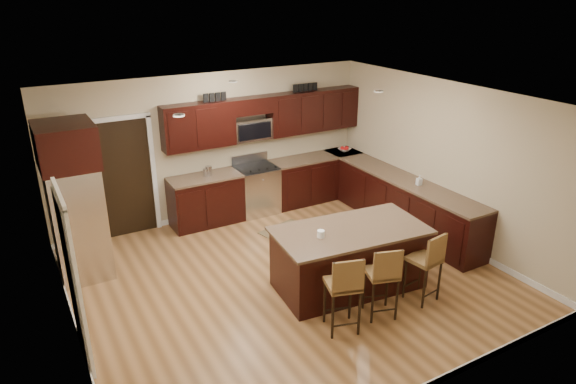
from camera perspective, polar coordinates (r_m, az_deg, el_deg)
floor at (r=7.85m, az=0.10°, el=-9.56°), size 6.00×6.00×0.00m
ceiling at (r=6.84m, az=0.11°, el=10.12°), size 6.00×6.00×0.00m
wall_back at (r=9.58m, az=-8.13°, el=5.04°), size 6.00×0.00×6.00m
wall_left at (r=6.43m, az=-23.88°, el=-5.40°), size 0.00×5.50×5.50m
wall_right at (r=9.02m, az=16.91°, el=3.21°), size 0.00×5.50×5.50m
base_cabinets at (r=9.65m, az=5.63°, el=-0.32°), size 4.02×3.96×0.92m
upper_cabinets at (r=9.73m, az=-2.16°, el=8.49°), size 4.00×0.33×0.80m
range at (r=9.87m, az=-3.55°, el=0.32°), size 0.76×0.64×1.11m
microwave at (r=9.64m, az=-4.12°, el=6.97°), size 0.76×0.31×0.40m
doorway at (r=9.23m, az=-17.51°, el=1.45°), size 0.85×0.03×2.06m
pantry_door at (r=6.32m, az=-22.89°, el=-9.16°), size 0.03×0.80×2.04m
letter_decor at (r=9.57m, az=-2.97°, el=11.03°), size 2.20×0.03×0.15m
island at (r=7.51m, az=6.79°, el=-7.48°), size 2.26×1.34×0.92m
stool_left at (r=6.45m, az=6.29°, el=-10.30°), size 0.50×0.50×1.08m
stool_mid at (r=6.80m, az=10.57°, el=-8.97°), size 0.49×0.49×1.04m
stool_right at (r=7.27m, az=15.29°, el=-7.27°), size 0.44×0.44×1.04m
refrigerator at (r=8.07m, az=-22.62°, el=-0.81°), size 0.79×0.92×2.35m
floor_mat at (r=9.26m, az=-0.27°, el=-4.32°), size 0.97×0.77×0.01m
fruit_bowl at (r=10.72m, az=6.30°, el=4.71°), size 0.31×0.31×0.06m
soap_bottle at (r=9.07m, az=14.37°, el=1.29°), size 0.09×0.09×0.18m
canister_tall at (r=9.33m, az=-8.81°, el=2.32°), size 0.12×0.12×0.18m
canister_short at (r=9.32m, az=-9.10°, el=2.17°), size 0.11×0.11×0.14m
island_jar at (r=7.00m, az=3.67°, el=-4.67°), size 0.10×0.10×0.10m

